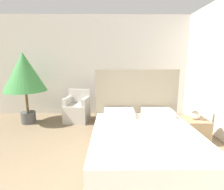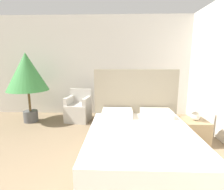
{
  "view_description": "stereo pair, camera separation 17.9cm",
  "coord_description": "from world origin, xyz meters",
  "px_view_note": "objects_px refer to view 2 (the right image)",
  "views": [
    {
      "loc": [
        0.26,
        -1.25,
        1.62
      ],
      "look_at": [
        0.29,
        2.79,
        0.82
      ],
      "focal_mm": 28.0,
      "sensor_mm": 36.0,
      "label": 1
    },
    {
      "loc": [
        0.44,
        -1.25,
        1.62
      ],
      "look_at": [
        0.29,
        2.79,
        0.82
      ],
      "focal_mm": 28.0,
      "sensor_mm": 36.0,
      "label": 2
    }
  ],
  "objects_px": {
    "potted_palm": "(27,73)",
    "table_lamp": "(196,105)",
    "nightstand": "(194,132)",
    "armchair_near_window_left": "(78,110)",
    "bed": "(140,143)",
    "armchair_near_window_right": "(110,110)"
  },
  "relations": [
    {
      "from": "potted_palm",
      "to": "nightstand",
      "type": "distance_m",
      "value": 4.15
    },
    {
      "from": "armchair_near_window_left",
      "to": "potted_palm",
      "type": "bearing_deg",
      "value": -166.75
    },
    {
      "from": "nightstand",
      "to": "table_lamp",
      "type": "distance_m",
      "value": 0.54
    },
    {
      "from": "armchair_near_window_left",
      "to": "table_lamp",
      "type": "distance_m",
      "value": 2.91
    },
    {
      "from": "bed",
      "to": "table_lamp",
      "type": "relative_size",
      "value": 4.45
    },
    {
      "from": "armchair_near_window_left",
      "to": "table_lamp",
      "type": "height_order",
      "value": "table_lamp"
    },
    {
      "from": "armchair_near_window_right",
      "to": "table_lamp",
      "type": "xyz_separation_m",
      "value": [
        1.71,
        -1.26,
        0.49
      ]
    },
    {
      "from": "potted_palm",
      "to": "armchair_near_window_right",
      "type": "bearing_deg",
      "value": 3.33
    },
    {
      "from": "bed",
      "to": "nightstand",
      "type": "distance_m",
      "value": 1.32
    },
    {
      "from": "bed",
      "to": "table_lamp",
      "type": "distance_m",
      "value": 1.4
    },
    {
      "from": "potted_palm",
      "to": "table_lamp",
      "type": "distance_m",
      "value": 4.04
    },
    {
      "from": "bed",
      "to": "table_lamp",
      "type": "height_order",
      "value": "bed"
    },
    {
      "from": "armchair_near_window_left",
      "to": "potted_palm",
      "type": "distance_m",
      "value": 1.62
    },
    {
      "from": "potted_palm",
      "to": "nightstand",
      "type": "height_order",
      "value": "potted_palm"
    },
    {
      "from": "armchair_near_window_left",
      "to": "potted_palm",
      "type": "height_order",
      "value": "potted_palm"
    },
    {
      "from": "armchair_near_window_right",
      "to": "potted_palm",
      "type": "bearing_deg",
      "value": -177.65
    },
    {
      "from": "potted_palm",
      "to": "nightstand",
      "type": "relative_size",
      "value": 3.69
    },
    {
      "from": "armchair_near_window_right",
      "to": "nightstand",
      "type": "height_order",
      "value": "armchair_near_window_right"
    },
    {
      "from": "bed",
      "to": "nightstand",
      "type": "height_order",
      "value": "bed"
    },
    {
      "from": "potted_palm",
      "to": "bed",
      "type": "bearing_deg",
      "value": -33.53
    },
    {
      "from": "armchair_near_window_left",
      "to": "armchair_near_window_right",
      "type": "distance_m",
      "value": 0.87
    },
    {
      "from": "potted_palm",
      "to": "table_lamp",
      "type": "height_order",
      "value": "potted_palm"
    }
  ]
}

